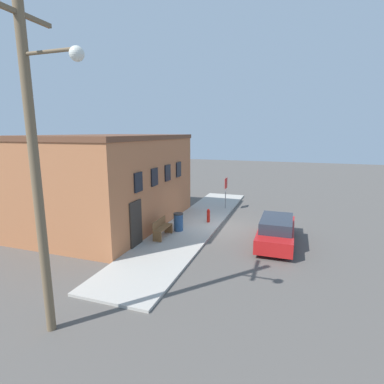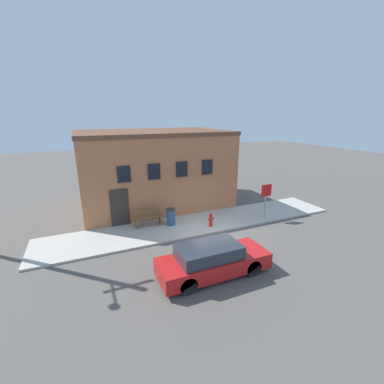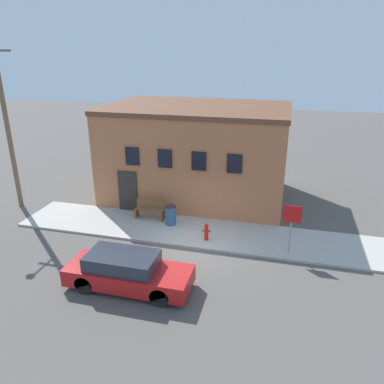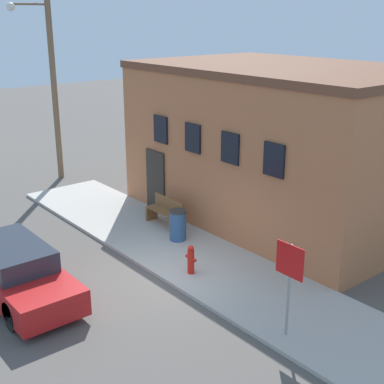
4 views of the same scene
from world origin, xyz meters
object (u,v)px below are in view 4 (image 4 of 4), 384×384
trash_bin (178,225)px  utility_pole (50,68)px  bench (165,212)px  fire_hydrant (191,259)px  parked_car (16,271)px  stop_sign (289,272)px

trash_bin → utility_pole: 9.45m
bench → utility_pole: size_ratio=0.17×
fire_hydrant → bench: bench is taller
fire_hydrant → bench: (-3.17, 1.50, 0.05)m
trash_bin → parked_car: bearing=-90.1°
parked_car → bench: bearing=102.4°
bench → parked_car: size_ratio=0.33×
trash_bin → parked_car: (-0.01, -5.01, 0.06)m
fire_hydrant → utility_pole: bearing=172.8°
fire_hydrant → trash_bin: trash_bin is taller
bench → trash_bin: 1.27m
bench → parked_car: parked_car is taller
stop_sign → parked_car: 6.67m
stop_sign → bench: (-6.67, 1.73, -1.03)m
trash_bin → parked_car: size_ratio=0.21×
trash_bin → parked_car: parked_car is taller
bench → stop_sign: bearing=-14.6°
stop_sign → trash_bin: (-5.46, 1.32, -1.00)m
fire_hydrant → stop_sign: size_ratio=0.38×
bench → trash_bin: size_ratio=1.52×
bench → trash_bin: trash_bin is taller
stop_sign → utility_pole: 14.42m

